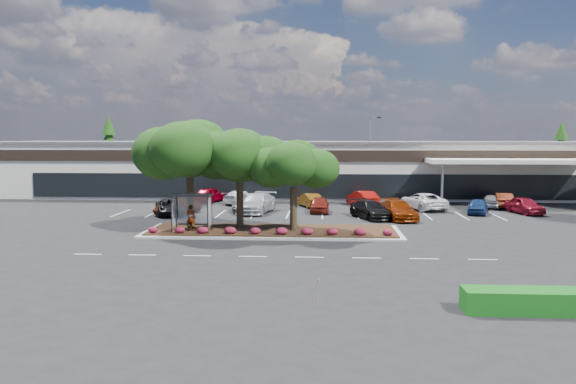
# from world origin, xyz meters

# --- Properties ---
(ground) EXTENTS (160.00, 160.00, 0.00)m
(ground) POSITION_xyz_m (0.00, 0.00, 0.00)
(ground) COLOR black
(ground) RESTS_ON ground
(retail_store) EXTENTS (80.40, 25.20, 6.25)m
(retail_store) POSITION_xyz_m (0.06, 33.91, 3.15)
(retail_store) COLOR silver
(retail_store) RESTS_ON ground
(landscape_island) EXTENTS (18.00, 6.00, 0.26)m
(landscape_island) POSITION_xyz_m (-2.00, 4.00, 0.12)
(landscape_island) COLOR #A7A7A2
(landscape_island) RESTS_ON ground
(lane_markings) EXTENTS (33.12, 20.06, 0.01)m
(lane_markings) POSITION_xyz_m (-0.14, 10.42, 0.01)
(lane_markings) COLOR silver
(lane_markings) RESTS_ON ground
(shrub_row) EXTENTS (17.00, 0.80, 0.50)m
(shrub_row) POSITION_xyz_m (-2.00, 1.90, 0.51)
(shrub_row) COLOR maroon
(shrub_row) RESTS_ON landscape_island
(bus_shelter) EXTENTS (2.75, 1.55, 2.59)m
(bus_shelter) POSITION_xyz_m (-7.50, 2.95, 2.31)
(bus_shelter) COLOR black
(bus_shelter) RESTS_ON landscape_island
(island_tree_west) EXTENTS (7.20, 7.20, 7.89)m
(island_tree_west) POSITION_xyz_m (-8.00, 4.50, 4.21)
(island_tree_west) COLOR #1A3610
(island_tree_west) RESTS_ON landscape_island
(island_tree_mid) EXTENTS (6.60, 6.60, 7.32)m
(island_tree_mid) POSITION_xyz_m (-4.50, 5.20, 3.92)
(island_tree_mid) COLOR #1A3610
(island_tree_mid) RESTS_ON landscape_island
(island_tree_east) EXTENTS (5.80, 5.80, 6.50)m
(island_tree_east) POSITION_xyz_m (-0.50, 3.70, 3.51)
(island_tree_east) COLOR #1A3610
(island_tree_east) RESTS_ON landscape_island
(hedge_south_east) EXTENTS (6.00, 1.30, 0.90)m
(hedge_south_east) POSITION_xyz_m (10.00, -13.50, 0.45)
(hedge_south_east) COLOR #0E4A11
(hedge_south_east) RESTS_ON ground
(conifer_north_west) EXTENTS (4.40, 4.40, 10.00)m
(conifer_north_west) POSITION_xyz_m (-30.00, 46.00, 5.00)
(conifer_north_west) COLOR #1A3610
(conifer_north_west) RESTS_ON ground
(conifer_north_east) EXTENTS (3.96, 3.96, 9.00)m
(conifer_north_east) POSITION_xyz_m (34.00, 44.00, 4.50)
(conifer_north_east) COLOR #1A3610
(conifer_north_east) RESTS_ON ground
(person_waiting) EXTENTS (0.74, 0.56, 1.83)m
(person_waiting) POSITION_xyz_m (-7.60, 2.92, 1.17)
(person_waiting) COLOR #594C47
(person_waiting) RESTS_ON landscape_island
(light_pole) EXTENTS (1.42, 0.69, 9.15)m
(light_pole) POSITION_xyz_m (6.86, 28.03, 4.04)
(light_pole) COLOR #A7A7A2
(light_pole) RESTS_ON ground
(survey_stake) EXTENTS (0.07, 0.14, 1.07)m
(survey_stake) POSITION_xyz_m (1.39, -13.00, 0.69)
(survey_stake) COLOR #9E8453
(survey_stake) RESTS_ON ground
(car_0) EXTENTS (3.99, 5.27, 1.33)m
(car_0) POSITION_xyz_m (-11.29, 13.11, 0.66)
(car_0) COLOR #642A10
(car_0) RESTS_ON ground
(car_1) EXTENTS (3.78, 5.38, 1.36)m
(car_1) POSITION_xyz_m (-11.79, 12.61, 0.68)
(car_1) COLOR black
(car_1) RESTS_ON ground
(car_2) EXTENTS (2.23, 4.89, 1.39)m
(car_2) POSITION_xyz_m (-5.65, 15.69, 0.69)
(car_2) COLOR #54555A
(car_2) RESTS_ON ground
(car_3) EXTENTS (3.53, 6.29, 1.72)m
(car_3) POSITION_xyz_m (-4.38, 14.47, 0.86)
(car_3) COLOR #A9ADB5
(car_3) RESTS_ON ground
(car_4) EXTENTS (1.73, 4.17, 1.41)m
(car_4) POSITION_xyz_m (1.24, 15.10, 0.71)
(car_4) COLOR maroon
(car_4) RESTS_ON ground
(car_5) EXTENTS (3.88, 5.51, 1.48)m
(car_5) POSITION_xyz_m (5.55, 11.48, 0.74)
(car_5) COLOR black
(car_5) RESTS_ON ground
(car_6) EXTENTS (3.22, 5.68, 1.55)m
(car_6) POSITION_xyz_m (7.71, 11.15, 0.78)
(car_6) COLOR #752404
(car_6) RESTS_ON ground
(car_7) EXTENTS (2.77, 4.25, 1.34)m
(car_7) POSITION_xyz_m (15.20, 14.95, 0.67)
(car_7) COLOR navy
(car_7) RESTS_ON ground
(car_8) EXTENTS (2.70, 4.63, 1.48)m
(car_8) POSITION_xyz_m (19.38, 15.35, 0.74)
(car_8) COLOR maroon
(car_8) RESTS_ON ground
(car_9) EXTENTS (3.06, 4.94, 1.57)m
(car_9) POSITION_xyz_m (-10.28, 22.37, 0.78)
(car_9) COLOR maroon
(car_9) RESTS_ON ground
(car_10) EXTENTS (3.47, 5.07, 1.36)m
(car_10) POSITION_xyz_m (-6.83, 21.07, 0.68)
(car_10) COLOR silver
(car_10) RESTS_ON ground
(car_11) EXTENTS (2.01, 4.80, 1.38)m
(car_11) POSITION_xyz_m (-5.20, 18.63, 0.69)
(car_11) COLOR #B6B6B6
(car_11) RESTS_ON ground
(car_12) EXTENTS (2.85, 4.29, 1.34)m
(car_12) POSITION_xyz_m (0.24, 19.00, 0.67)
(car_12) COLOR brown
(car_12) RESTS_ON ground
(car_13) EXTENTS (3.18, 4.89, 1.52)m
(car_13) POSITION_xyz_m (5.43, 19.94, 0.76)
(car_13) COLOR #A10F09
(car_13) RESTS_ON ground
(car_14) EXTENTS (4.27, 6.15, 1.56)m
(car_14) POSITION_xyz_m (10.88, 17.73, 0.78)
(car_14) COLOR white
(car_14) RESTS_ON ground
(car_16) EXTENTS (2.30, 4.60, 1.45)m
(car_16) POSITION_xyz_m (18.79, 19.56, 0.72)
(car_16) COLOR maroon
(car_16) RESTS_ON ground
(car_17) EXTENTS (2.79, 4.20, 1.33)m
(car_17) POSITION_xyz_m (17.70, 19.39, 0.66)
(car_17) COLOR #B2B2B2
(car_17) RESTS_ON ground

